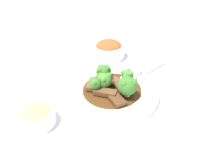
# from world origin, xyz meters

# --- Properties ---
(ground_plane) EXTENTS (4.00, 4.00, 0.00)m
(ground_plane) POSITION_xyz_m (0.00, 0.00, 0.00)
(ground_plane) COLOR silver
(main_plate) EXTENTS (0.27, 0.27, 0.02)m
(main_plate) POSITION_xyz_m (0.00, 0.00, 0.01)
(main_plate) COLOR white
(main_plate) RESTS_ON ground_plane
(beef_strip_0) EXTENTS (0.07, 0.05, 0.01)m
(beef_strip_0) POSITION_xyz_m (0.02, 0.02, 0.02)
(beef_strip_0) COLOR brown
(beef_strip_0) RESTS_ON main_plate
(beef_strip_1) EXTENTS (0.05, 0.03, 0.01)m
(beef_strip_1) POSITION_xyz_m (0.06, -0.02, 0.02)
(beef_strip_1) COLOR #56331E
(beef_strip_1) RESTS_ON main_plate
(beef_strip_2) EXTENTS (0.06, 0.06, 0.01)m
(beef_strip_2) POSITION_xyz_m (-0.04, -0.04, 0.03)
(beef_strip_2) COLOR brown
(beef_strip_2) RESTS_ON main_plate
(beef_strip_3) EXTENTS (0.06, 0.06, 0.01)m
(beef_strip_3) POSITION_xyz_m (0.01, -0.03, 0.03)
(beef_strip_3) COLOR brown
(beef_strip_3) RESTS_ON main_plate
(beef_strip_4) EXTENTS (0.08, 0.07, 0.01)m
(beef_strip_4) POSITION_xyz_m (-0.02, 0.02, 0.02)
(beef_strip_4) COLOR brown
(beef_strip_4) RESTS_ON main_plate
(broccoli_floret_0) EXTENTS (0.04, 0.04, 0.04)m
(broccoli_floret_0) POSITION_xyz_m (-0.06, 0.02, 0.04)
(broccoli_floret_0) COLOR #8EB756
(broccoli_floret_0) RESTS_ON main_plate
(broccoli_floret_1) EXTENTS (0.05, 0.05, 0.06)m
(broccoli_floret_1) POSITION_xyz_m (0.05, 0.01, 0.05)
(broccoli_floret_1) COLOR #8EB756
(broccoli_floret_1) RESTS_ON main_plate
(broccoli_floret_2) EXTENTS (0.03, 0.03, 0.04)m
(broccoli_floret_2) POSITION_xyz_m (-0.02, -0.05, 0.05)
(broccoli_floret_2) COLOR #8EB756
(broccoli_floret_2) RESTS_ON main_plate
(broccoli_floret_3) EXTENTS (0.04, 0.04, 0.05)m
(broccoli_floret_3) POSITION_xyz_m (0.01, 0.05, 0.05)
(broccoli_floret_3) COLOR #7FA84C
(broccoli_floret_3) RESTS_ON main_plate
(broccoli_floret_4) EXTENTS (0.04, 0.04, 0.05)m
(broccoli_floret_4) POSITION_xyz_m (-0.04, -0.00, 0.05)
(broccoli_floret_4) COLOR #7FA84C
(broccoli_floret_4) RESTS_ON main_plate
(broccoli_floret_5) EXTENTS (0.04, 0.04, 0.05)m
(broccoli_floret_5) POSITION_xyz_m (-0.02, -0.02, 0.04)
(broccoli_floret_5) COLOR #8EB756
(broccoli_floret_5) RESTS_ON main_plate
(serving_spoon) EXTENTS (0.05, 0.21, 0.01)m
(serving_spoon) POSITION_xyz_m (-0.01, 0.09, 0.03)
(serving_spoon) COLOR silver
(serving_spoon) RESTS_ON main_plate
(side_bowl_kimchi) EXTENTS (0.12, 0.12, 0.06)m
(side_bowl_kimchi) POSITION_xyz_m (-0.19, 0.12, 0.03)
(side_bowl_kimchi) COLOR white
(side_bowl_kimchi) RESTS_ON ground_plane
(side_bowl_appetizer) EXTENTS (0.09, 0.09, 0.05)m
(side_bowl_appetizer) POSITION_xyz_m (-0.01, -0.22, 0.03)
(side_bowl_appetizer) COLOR white
(side_bowl_appetizer) RESTS_ON ground_plane
(sauce_dish) EXTENTS (0.07, 0.07, 0.01)m
(sauce_dish) POSITION_xyz_m (0.11, 0.16, 0.01)
(sauce_dish) COLOR white
(sauce_dish) RESTS_ON ground_plane
(paper_napkin) EXTENTS (0.12, 0.09, 0.01)m
(paper_napkin) POSITION_xyz_m (0.21, -0.04, 0.00)
(paper_napkin) COLOR silver
(paper_napkin) RESTS_ON ground_plane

